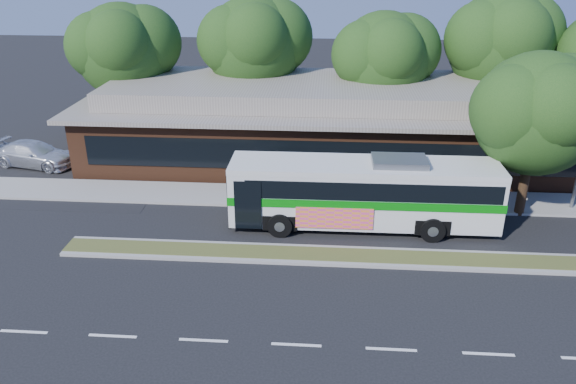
# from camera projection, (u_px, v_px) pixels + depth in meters

# --- Properties ---
(ground) EXTENTS (120.00, 120.00, 0.00)m
(ground) POSITION_uv_depth(u_px,v_px,m) (379.00, 267.00, 22.23)
(ground) COLOR black
(ground) RESTS_ON ground
(median_strip) EXTENTS (26.00, 1.10, 0.15)m
(median_strip) POSITION_uv_depth(u_px,v_px,m) (378.00, 257.00, 22.75)
(median_strip) COLOR #3E4B1F
(median_strip) RESTS_ON ground
(sidewalk) EXTENTS (44.00, 2.60, 0.12)m
(sidewalk) POSITION_uv_depth(u_px,v_px,m) (370.00, 199.00, 28.05)
(sidewalk) COLOR gray
(sidewalk) RESTS_ON ground
(parking_lot) EXTENTS (14.00, 12.00, 0.01)m
(parking_lot) POSITION_uv_depth(u_px,v_px,m) (54.00, 165.00, 32.57)
(parking_lot) COLOR black
(parking_lot) RESTS_ON ground
(plaza_building) EXTENTS (33.20, 11.20, 4.45)m
(plaza_building) POSITION_uv_depth(u_px,v_px,m) (365.00, 121.00, 33.23)
(plaza_building) COLOR #532C1A
(plaza_building) RESTS_ON ground
(tree_bg_a) EXTENTS (6.47, 5.80, 8.63)m
(tree_bg_a) POSITION_uv_depth(u_px,v_px,m) (130.00, 48.00, 34.68)
(tree_bg_a) COLOR black
(tree_bg_a) RESTS_ON ground
(tree_bg_b) EXTENTS (6.69, 6.00, 9.00)m
(tree_bg_b) POSITION_uv_depth(u_px,v_px,m) (260.00, 43.00, 34.95)
(tree_bg_b) COLOR black
(tree_bg_b) RESTS_ON ground
(tree_bg_c) EXTENTS (6.24, 5.60, 8.26)m
(tree_bg_c) POSITION_uv_depth(u_px,v_px,m) (390.00, 56.00, 33.71)
(tree_bg_c) COLOR black
(tree_bg_c) RESTS_ON ground
(tree_bg_d) EXTENTS (6.91, 6.20, 9.37)m
(tree_bg_d) POSITION_uv_depth(u_px,v_px,m) (507.00, 41.00, 33.83)
(tree_bg_d) COLOR black
(tree_bg_d) RESTS_ON ground
(transit_bus) EXTENTS (11.83, 2.85, 3.31)m
(transit_bus) POSITION_uv_depth(u_px,v_px,m) (365.00, 189.00, 24.72)
(transit_bus) COLOR silver
(transit_bus) RESTS_ON ground
(sedan) EXTENTS (5.15, 2.91, 1.41)m
(sedan) POSITION_uv_depth(u_px,v_px,m) (34.00, 154.00, 32.20)
(sedan) COLOR silver
(sedan) RESTS_ON ground
(sidewalk_tree) EXTENTS (6.09, 5.46, 7.63)m
(sidewalk_tree) POSITION_uv_depth(u_px,v_px,m) (545.00, 110.00, 24.67)
(sidewalk_tree) COLOR black
(sidewalk_tree) RESTS_ON ground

